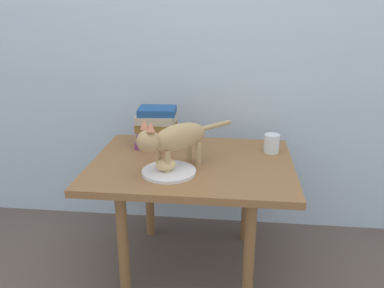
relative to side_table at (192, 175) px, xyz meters
The scene contains 8 objects.
ground_plane 0.46m from the side_table, ahead, with size 6.00×6.00×0.00m, color brown.
back_panel 0.78m from the side_table, 90.00° to the left, with size 4.00×0.04×2.20m, color silver.
side_table is the anchor object (origin of this frame).
plate 0.17m from the side_table, 119.74° to the right, with size 0.22×0.22×0.01m, color white.
bread_roll 0.19m from the side_table, 122.20° to the right, with size 0.08×0.06×0.05m, color #E0BC7A.
cat 0.23m from the side_table, 124.09° to the right, with size 0.35×0.37×0.23m.
book_stack 0.30m from the side_table, 136.03° to the left, with size 0.19×0.15×0.19m.
candle_jar 0.39m from the side_table, 23.96° to the left, with size 0.07×0.07×0.08m.
Camera 1 is at (0.18, -1.59, 1.17)m, focal length 37.47 mm.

